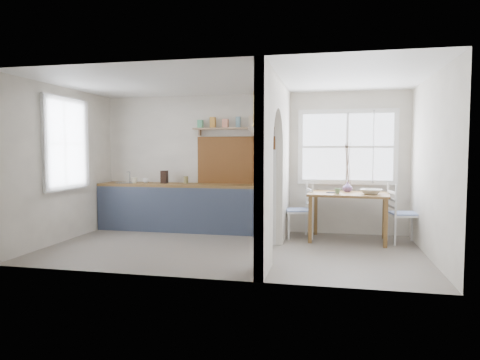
% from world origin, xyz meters
% --- Properties ---
extents(floor, '(5.80, 3.20, 0.01)m').
position_xyz_m(floor, '(0.00, 0.00, 0.00)').
color(floor, '#746758').
rests_on(floor, ground).
extents(ceiling, '(5.80, 3.20, 0.01)m').
position_xyz_m(ceiling, '(0.00, 0.00, 2.60)').
color(ceiling, silver).
rests_on(ceiling, walls).
extents(walls, '(5.81, 3.21, 2.60)m').
position_xyz_m(walls, '(0.00, 0.00, 1.30)').
color(walls, silver).
rests_on(walls, floor).
extents(partition, '(0.12, 3.20, 2.60)m').
position_xyz_m(partition, '(0.70, 0.06, 1.45)').
color(partition, silver).
rests_on(partition, floor).
extents(kitchen_window, '(0.10, 1.16, 1.50)m').
position_xyz_m(kitchen_window, '(-2.87, 0.00, 1.65)').
color(kitchen_window, white).
rests_on(kitchen_window, walls).
extents(nook_window, '(1.76, 0.10, 1.30)m').
position_xyz_m(nook_window, '(1.80, 1.56, 1.60)').
color(nook_window, white).
rests_on(nook_window, walls).
extents(counter, '(3.50, 0.60, 0.90)m').
position_xyz_m(counter, '(-1.13, 1.33, 0.46)').
color(counter, brown).
rests_on(counter, floor).
extents(sink, '(0.40, 0.40, 0.02)m').
position_xyz_m(sink, '(-2.43, 1.30, 0.89)').
color(sink, '#B2B4B8').
rests_on(sink, counter).
extents(backsplash, '(1.65, 0.03, 0.90)m').
position_xyz_m(backsplash, '(-0.20, 1.58, 1.35)').
color(backsplash, brown).
rests_on(backsplash, walls).
extents(shelf, '(1.75, 0.20, 0.21)m').
position_xyz_m(shelf, '(-0.20, 1.49, 2.00)').
color(shelf, '#96755A').
rests_on(shelf, walls).
extents(pendant_lamp, '(0.26, 0.26, 0.16)m').
position_xyz_m(pendant_lamp, '(0.15, 1.15, 1.88)').
color(pendant_lamp, beige).
rests_on(pendant_lamp, ceiling).
extents(utensil_rail, '(0.02, 0.50, 0.02)m').
position_xyz_m(utensil_rail, '(0.61, 0.90, 1.45)').
color(utensil_rail, '#B2B4B8').
rests_on(utensil_rail, partition).
extents(dining_table, '(1.38, 0.98, 0.82)m').
position_xyz_m(dining_table, '(1.82, 0.99, 0.41)').
color(dining_table, brown).
rests_on(dining_table, floor).
extents(chair_left, '(0.56, 0.56, 0.98)m').
position_xyz_m(chair_left, '(0.96, 1.09, 0.49)').
color(chair_left, silver).
rests_on(chair_left, floor).
extents(chair_right, '(0.52, 0.52, 1.00)m').
position_xyz_m(chair_right, '(2.71, 0.98, 0.50)').
color(chair_right, silver).
rests_on(chair_right, floor).
extents(kettle, '(0.21, 0.18, 0.24)m').
position_xyz_m(kettle, '(0.47, 1.29, 1.02)').
color(kettle, white).
rests_on(kettle, counter).
extents(mug_a, '(0.16, 0.16, 0.11)m').
position_xyz_m(mug_a, '(-2.22, 1.24, 0.96)').
color(mug_a, white).
rests_on(mug_a, counter).
extents(mug_b, '(0.13, 0.13, 0.09)m').
position_xyz_m(mug_b, '(-2.02, 1.34, 0.95)').
color(mug_b, white).
rests_on(mug_b, counter).
extents(knife_block, '(0.12, 0.16, 0.24)m').
position_xyz_m(knife_block, '(-1.64, 1.34, 1.02)').
color(knife_block, '#321E17').
rests_on(knife_block, counter).
extents(jar, '(0.11, 0.11, 0.14)m').
position_xyz_m(jar, '(-1.22, 1.41, 0.97)').
color(jar, olive).
rests_on(jar, counter).
extents(towel_magenta, '(0.02, 0.03, 0.56)m').
position_xyz_m(towel_magenta, '(0.58, 0.97, 0.28)').
color(towel_magenta, '#D33D96').
rests_on(towel_magenta, counter).
extents(towel_orange, '(0.02, 0.03, 0.49)m').
position_xyz_m(towel_orange, '(0.58, 0.92, 0.25)').
color(towel_orange, gold).
rests_on(towel_orange, counter).
extents(bowl, '(0.45, 0.45, 0.08)m').
position_xyz_m(bowl, '(2.17, 0.86, 0.86)').
color(bowl, silver).
rests_on(bowl, dining_table).
extents(table_cup, '(0.12, 0.12, 0.09)m').
position_xyz_m(table_cup, '(1.63, 0.82, 0.86)').
color(table_cup, '#648862').
rests_on(table_cup, dining_table).
extents(plate, '(0.20, 0.20, 0.01)m').
position_xyz_m(plate, '(1.52, 0.97, 0.82)').
color(plate, black).
rests_on(plate, dining_table).
extents(vase, '(0.22, 0.22, 0.18)m').
position_xyz_m(vase, '(1.80, 1.19, 0.90)').
color(vase, '#634778').
rests_on(vase, dining_table).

